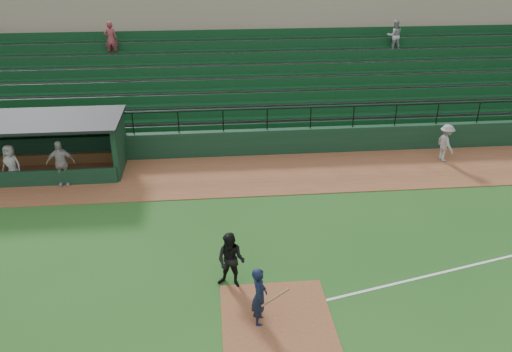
{
  "coord_description": "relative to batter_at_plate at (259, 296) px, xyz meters",
  "views": [
    {
      "loc": [
        -1.6,
        -11.96,
        9.68
      ],
      "look_at": [
        0.0,
        5.0,
        1.4
      ],
      "focal_mm": 36.47,
      "sensor_mm": 36.0,
      "label": 1
    }
  ],
  "objects": [
    {
      "name": "ground",
      "position": [
        0.48,
        1.12,
        -0.86
      ],
      "size": [
        90.0,
        90.0,
        0.0
      ],
      "primitive_type": "plane",
      "color": "#21531B",
      "rests_on": "ground"
    },
    {
      "name": "warning_track",
      "position": [
        0.48,
        9.12,
        -0.85
      ],
      "size": [
        40.0,
        4.0,
        0.03
      ],
      "primitive_type": "cube",
      "color": "brown",
      "rests_on": "ground"
    },
    {
      "name": "home_plate_dirt",
      "position": [
        0.48,
        0.12,
        -0.85
      ],
      "size": [
        3.0,
        3.0,
        0.03
      ],
      "primitive_type": "cube",
      "color": "brown",
      "rests_on": "ground"
    },
    {
      "name": "stadium_structure",
      "position": [
        0.48,
        17.58,
        1.44
      ],
      "size": [
        38.0,
        13.08,
        6.4
      ],
      "color": "#10321D",
      "rests_on": "ground"
    },
    {
      "name": "dugout",
      "position": [
        -9.27,
        10.68,
        0.47
      ],
      "size": [
        8.9,
        3.2,
        2.42
      ],
      "color": "#10321D",
      "rests_on": "ground"
    },
    {
      "name": "batter_at_plate",
      "position": [
        0.0,
        0.0,
        0.0
      ],
      "size": [
        1.04,
        0.7,
        1.73
      ],
      "color": "black",
      "rests_on": "ground"
    },
    {
      "name": "umpire",
      "position": [
        -0.67,
        1.63,
        0.02
      ],
      "size": [
        1.05,
        0.94,
        1.78
      ],
      "primitive_type": "imported",
      "rotation": [
        0.0,
        0.0,
        -0.37
      ],
      "color": "black",
      "rests_on": "ground"
    },
    {
      "name": "runner",
      "position": [
        9.33,
        9.73,
        0.02
      ],
      "size": [
        0.77,
        1.18,
        1.71
      ],
      "primitive_type": "imported",
      "rotation": [
        0.0,
        0.0,
        1.7
      ],
      "color": "#9C9692",
      "rests_on": "warning_track"
    },
    {
      "name": "dugout_player_a",
      "position": [
        -7.18,
        8.86,
        0.13
      ],
      "size": [
        1.17,
        0.58,
        1.92
      ],
      "primitive_type": "imported",
      "rotation": [
        0.0,
        0.0,
        0.1
      ],
      "color": "#A7A19C",
      "rests_on": "warning_track"
    },
    {
      "name": "dugout_player_b",
      "position": [
        -9.22,
        9.2,
        0.02
      ],
      "size": [
        0.95,
        0.76,
        1.7
      ],
      "primitive_type": "imported",
      "rotation": [
        0.0,
        0.0,
        -0.3
      ],
      "color": "#A59E9A",
      "rests_on": "warning_track"
    }
  ]
}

